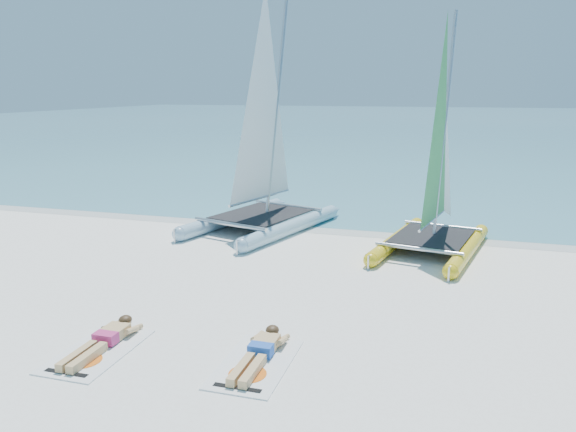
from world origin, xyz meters
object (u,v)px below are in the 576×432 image
sunbather_a (104,339)px  catamaran_blue (263,156)px  towel_b (256,364)px  sunbather_b (260,351)px  catamaran_yellow (439,173)px  towel_a (97,351)px

sunbather_a → catamaran_blue: bearing=90.6°
towel_b → sunbather_b: bearing=90.0°
catamaran_blue → sunbather_a: 8.39m
towel_b → sunbather_b: size_ratio=1.07×
catamaran_yellow → towel_a: size_ratio=3.33×
towel_b → catamaran_yellow: bearing=72.5°
catamaran_blue → sunbather_a: size_ratio=4.16×
sunbather_a → towel_b: sunbather_a is taller
catamaran_yellow → sunbather_b: (-2.33, -7.21, -1.82)m
towel_a → sunbather_a: bearing=90.0°
towel_a → sunbather_b: sunbather_b is taller
catamaran_blue → towel_b: (2.62, -8.01, -2.13)m
catamaran_yellow → sunbather_a: size_ratio=3.57×
catamaran_yellow → sunbather_b: bearing=-96.9°
sunbather_a → sunbather_b: bearing=7.2°
sunbather_b → towel_a: bearing=-168.6°
towel_a → sunbather_a: 0.22m
catamaran_blue → catamaran_yellow: bearing=9.1°
towel_b → sunbather_a: bearing=-177.1°
catamaran_blue → towel_b: catamaran_blue is taller
towel_a → sunbather_b: size_ratio=1.07×
sunbather_b → towel_b: bearing=-90.0°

